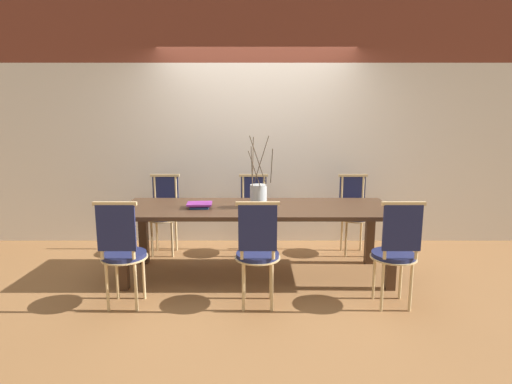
# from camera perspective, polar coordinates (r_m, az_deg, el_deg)

# --- Properties ---
(ground_plane) EXTENTS (16.00, 16.00, 0.00)m
(ground_plane) POSITION_cam_1_polar(r_m,az_deg,el_deg) (4.27, -0.00, -11.75)
(ground_plane) COLOR olive
(wall_rear) EXTENTS (12.00, 0.06, 3.20)m
(wall_rear) POSITION_cam_1_polar(r_m,az_deg,el_deg) (5.22, -0.03, 10.21)
(wall_rear) COLOR silver
(wall_rear) RESTS_ON ground_plane
(dining_table) EXTENTS (2.75, 0.93, 0.73)m
(dining_table) POSITION_cam_1_polar(r_m,az_deg,el_deg) (4.07, -0.00, -3.27)
(dining_table) COLOR #422B1C
(dining_table) RESTS_ON ground_plane
(chair_near_leftend) EXTENTS (0.39, 0.39, 0.95)m
(chair_near_leftend) POSITION_cam_1_polar(r_m,az_deg,el_deg) (3.58, -18.67, -7.84)
(chair_near_leftend) COLOR #1E234C
(chair_near_leftend) RESTS_ON ground_plane
(chair_near_left) EXTENTS (0.39, 0.39, 0.95)m
(chair_near_left) POSITION_cam_1_polar(r_m,az_deg,el_deg) (3.40, 0.13, -8.26)
(chair_near_left) COLOR #1E234C
(chair_near_left) RESTS_ON ground_plane
(chair_near_center) EXTENTS (0.39, 0.39, 0.95)m
(chair_near_center) POSITION_cam_1_polar(r_m,az_deg,el_deg) (3.60, 19.25, -7.79)
(chair_near_center) COLOR #1E234C
(chair_near_center) RESTS_ON ground_plane
(chair_far_leftend) EXTENTS (0.39, 0.39, 0.95)m
(chair_far_leftend) POSITION_cam_1_polar(r_m,az_deg,el_deg) (4.95, -13.08, -2.68)
(chair_far_leftend) COLOR #1E234C
(chair_far_leftend) RESTS_ON ground_plane
(chair_far_left) EXTENTS (0.39, 0.39, 0.95)m
(chair_far_left) POSITION_cam_1_polar(r_m,az_deg,el_deg) (4.82, -0.45, -2.74)
(chair_far_left) COLOR #1E234C
(chair_far_left) RESTS_ON ground_plane
(chair_far_center) EXTENTS (0.39, 0.39, 0.95)m
(chair_far_center) POSITION_cam_1_polar(r_m,az_deg,el_deg) (4.97, 13.69, -2.66)
(chair_far_center) COLOR #1E234C
(chair_far_center) RESTS_ON ground_plane
(vase_centerpiece) EXTENTS (0.24, 0.27, 0.72)m
(vase_centerpiece) POSITION_cam_1_polar(r_m,az_deg,el_deg) (3.98, 0.25, -0.48)
(vase_centerpiece) COLOR #B2BCC1
(vase_centerpiece) RESTS_ON dining_table
(book_stack) EXTENTS (0.26, 0.21, 0.05)m
(book_stack) POSITION_cam_1_polar(r_m,az_deg,el_deg) (4.02, -8.15, -1.86)
(book_stack) COLOR #234C8C
(book_stack) RESTS_ON dining_table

